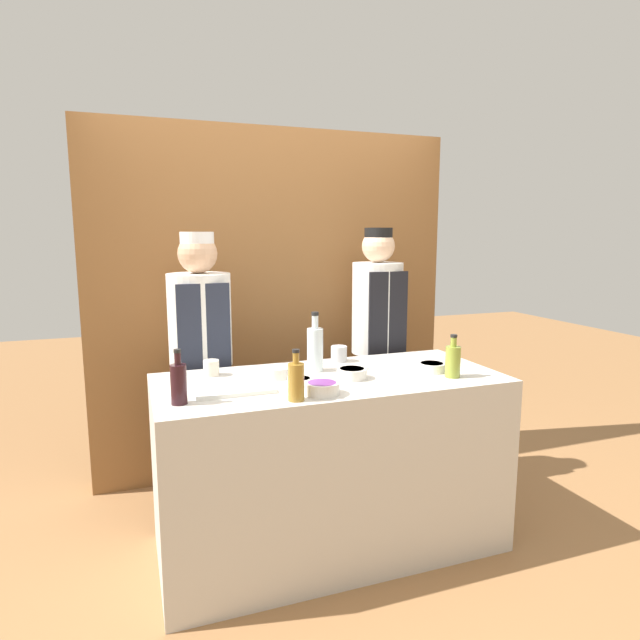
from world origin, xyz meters
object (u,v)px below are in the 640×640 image
cup_steel (339,354)px  bottle_oil (453,361)px  sauce_bowl_brown (352,373)px  sauce_bowl_purple (322,388)px  bottle_clear (315,348)px  sauce_bowl_red (432,367)px  cutting_board (234,389)px  bottle_vinegar (296,381)px  sauce_bowl_white (277,371)px  sauce_bowl_yellow (300,382)px  cup_cream (211,368)px  chef_left (201,363)px  bottle_wine (179,383)px  chef_right (377,345)px

cup_steel → bottle_oil: bearing=-50.6°
sauce_bowl_brown → sauce_bowl_purple: sauce_bowl_purple is taller
sauce_bowl_purple → cup_steel: bearing=61.4°
bottle_clear → cup_steel: size_ratio=3.48×
sauce_bowl_red → cutting_board: sauce_bowl_red is taller
bottle_vinegar → sauce_bowl_red: bearing=15.9°
sauce_bowl_brown → bottle_oil: (0.51, -0.15, 0.06)m
bottle_oil → cup_steel: size_ratio=2.40×
cup_steel → sauce_bowl_white: bearing=-153.4°
sauce_bowl_white → cutting_board: (-0.26, -0.18, -0.02)m
sauce_bowl_brown → sauce_bowl_yellow: (-0.30, -0.05, -0.01)m
cutting_board → bottle_oil: bottle_oil is taller
cup_cream → chef_left: chef_left is taller
bottle_wine → chef_left: 0.87m
sauce_bowl_red → bottle_wine: (-1.35, -0.12, 0.07)m
sauce_bowl_white → chef_right: (0.84, 0.55, -0.03)m
sauce_bowl_yellow → bottle_vinegar: 0.23m
bottle_clear → cup_cream: bearing=170.1°
cutting_board → cup_cream: size_ratio=4.50×
sauce_bowl_red → chef_left: size_ratio=0.09×
sauce_bowl_red → sauce_bowl_purple: bearing=-164.6°
cutting_board → cup_cream: cup_cream is taller
cutting_board → bottle_clear: bearing=25.4°
sauce_bowl_brown → sauce_bowl_purple: (-0.24, -0.21, 0.00)m
sauce_bowl_brown → chef_left: size_ratio=0.09×
sauce_bowl_white → cup_cream: 0.36m
sauce_bowl_yellow → bottle_oil: bottle_oil is taller
sauce_bowl_yellow → sauce_bowl_purple: (0.06, -0.16, 0.01)m
sauce_bowl_red → chef_right: chef_right is taller
bottle_wine → bottle_vinegar: bearing=-14.1°
cup_cream → bottle_oil: bearing=-21.2°
sauce_bowl_white → bottle_oil: bearing=-19.5°
sauce_bowl_brown → bottle_wine: size_ratio=0.63×
bottle_wine → bottle_vinegar: (0.50, -0.13, -0.00)m
sauce_bowl_red → bottle_oil: bottle_oil is taller
cutting_board → bottle_wine: size_ratio=1.52×
chef_left → bottle_oil: bearing=-36.0°
cup_steel → chef_right: size_ratio=0.05×
cutting_board → cup_steel: cup_steel is taller
bottle_wine → bottle_clear: bottle_clear is taller
cutting_board → sauce_bowl_white: bearing=33.9°
sauce_bowl_red → bottle_vinegar: size_ratio=0.64×
sauce_bowl_yellow → bottle_vinegar: bottle_vinegar is taller
sauce_bowl_yellow → cup_cream: 0.52m
cutting_board → bottle_oil: size_ratio=1.66×
bottle_clear → cup_cream: size_ratio=3.92×
cup_cream → sauce_bowl_purple: bearing=-49.7°
sauce_bowl_white → cutting_board: sauce_bowl_white is taller
cup_steel → bottle_vinegar: bearing=-126.1°
sauce_bowl_purple → bottle_oil: 0.75m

